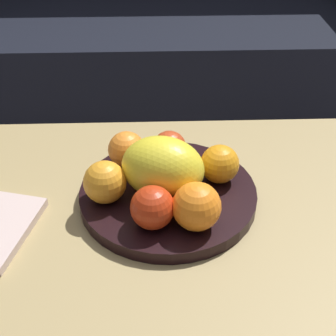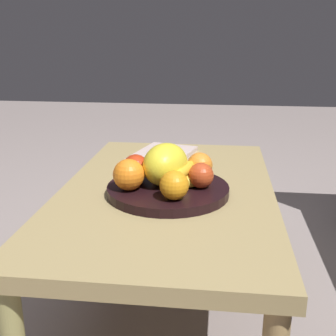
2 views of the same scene
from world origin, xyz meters
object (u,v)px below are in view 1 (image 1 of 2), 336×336
(melon_large_front, at_px, (163,168))
(orange_back, at_px, (196,206))
(apple_right, at_px, (152,208))
(banana_bunch, at_px, (168,164))
(apple_front, at_px, (169,148))
(couch, at_px, (156,34))
(fruit_bowl, at_px, (168,195))
(orange_left, at_px, (220,164))
(orange_front, at_px, (127,150))
(coffee_table, at_px, (141,221))
(orange_right, at_px, (105,182))

(melon_large_front, height_order, orange_back, melon_large_front)
(apple_right, height_order, banana_bunch, apple_right)
(melon_large_front, xyz_separation_m, apple_front, (0.02, 0.10, -0.02))
(couch, distance_m, fruit_bowl, 1.13)
(fruit_bowl, xyz_separation_m, orange_left, (0.10, 0.03, 0.05))
(orange_front, relative_size, apple_front, 1.07)
(orange_left, distance_m, apple_right, 0.18)
(coffee_table, distance_m, orange_right, 0.13)
(apple_right, relative_size, banana_bunch, 0.49)
(coffee_table, distance_m, melon_large_front, 0.14)
(couch, relative_size, melon_large_front, 11.22)
(orange_back, xyz_separation_m, apple_front, (-0.04, 0.19, -0.01))
(orange_left, xyz_separation_m, apple_right, (-0.13, -0.12, 0.00))
(orange_left, bearing_deg, orange_back, -113.32)
(orange_right, height_order, orange_back, orange_back)
(fruit_bowl, distance_m, banana_bunch, 0.06)
(fruit_bowl, xyz_separation_m, orange_right, (-0.11, -0.02, 0.05))
(orange_right, bearing_deg, couch, 84.80)
(couch, height_order, fruit_bowl, couch)
(couch, distance_m, orange_left, 1.12)
(melon_large_front, bearing_deg, coffee_table, -179.58)
(couch, xyz_separation_m, orange_left, (0.11, -1.10, 0.16))
(banana_bunch, bearing_deg, coffee_table, -134.91)
(orange_right, bearing_deg, orange_back, -25.50)
(melon_large_front, bearing_deg, orange_left, 18.11)
(orange_right, bearing_deg, fruit_bowl, 11.79)
(orange_right, distance_m, banana_bunch, 0.14)
(coffee_table, distance_m, orange_front, 0.14)
(couch, xyz_separation_m, fruit_bowl, (0.01, -1.13, 0.11))
(couch, height_order, orange_left, couch)
(orange_front, xyz_separation_m, orange_left, (0.18, -0.05, 0.00))
(melon_large_front, bearing_deg, apple_front, 81.02)
(fruit_bowl, bearing_deg, apple_right, -107.27)
(coffee_table, height_order, banana_bunch, banana_bunch)
(orange_front, relative_size, orange_right, 0.94)
(melon_large_front, bearing_deg, apple_right, -102.80)
(couch, distance_m, orange_back, 1.24)
(orange_front, height_order, apple_front, orange_front)
(orange_left, bearing_deg, orange_front, 162.85)
(orange_front, distance_m, orange_right, 0.11)
(fruit_bowl, xyz_separation_m, orange_front, (-0.08, 0.08, 0.05))
(coffee_table, xyz_separation_m, orange_left, (0.15, 0.04, 0.11))
(apple_front, bearing_deg, coffee_table, -120.81)
(orange_left, relative_size, orange_right, 0.95)
(coffee_table, xyz_separation_m, banana_bunch, (0.05, 0.05, 0.10))
(fruit_bowl, xyz_separation_m, banana_bunch, (0.00, 0.05, 0.04))
(couch, relative_size, banana_bunch, 11.06)
(melon_large_front, relative_size, apple_front, 2.21)
(apple_right, distance_m, banana_bunch, 0.14)
(couch, height_order, apple_right, couch)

